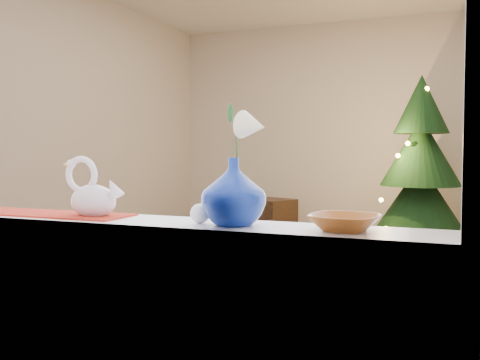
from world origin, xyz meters
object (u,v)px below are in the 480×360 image
object	(u,v)px
swan	(93,188)
xmas_tree	(420,171)
amber_dish	(345,224)
blue_vase	(234,187)
paperweight	(200,214)
side_table	(258,225)

from	to	relation	value
swan	xmas_tree	bearing A→B (deg)	82.98
amber_dish	blue_vase	bearing A→B (deg)	-178.69
paperweight	swan	bearing A→B (deg)	177.94
amber_dish	swan	bearing A→B (deg)	179.37
amber_dish	side_table	world-z (taller)	amber_dish
blue_vase	paperweight	xyz separation A→B (m)	(-0.12, 0.00, -0.09)
blue_vase	paperweight	distance (m)	0.15
blue_vase	side_table	xyz separation A→B (m)	(-1.41, 4.15, -0.73)
blue_vase	amber_dish	size ratio (longest dim) A/B	1.42
swan	blue_vase	bearing A→B (deg)	3.10
blue_vase	side_table	size ratio (longest dim) A/B	0.29
swan	amber_dish	xyz separation A→B (m)	(0.89, -0.01, -0.08)
blue_vase	xmas_tree	bearing A→B (deg)	85.43
paperweight	side_table	size ratio (longest dim) A/B	0.08
swan	paperweight	world-z (taller)	swan
amber_dish	side_table	xyz separation A→B (m)	(-1.76, 4.14, -0.63)
swan	side_table	world-z (taller)	swan
xmas_tree	side_table	bearing A→B (deg)	179.82
paperweight	amber_dish	xyz separation A→B (m)	(0.46, 0.01, -0.01)
swan	paperweight	distance (m)	0.43
blue_vase	xmas_tree	distance (m)	4.16
paperweight	side_table	distance (m)	4.39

